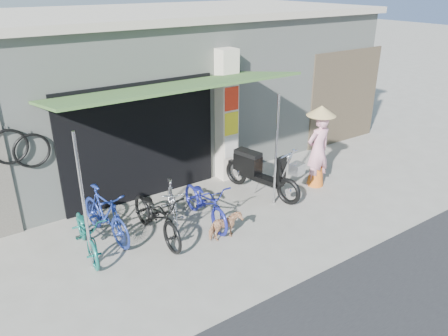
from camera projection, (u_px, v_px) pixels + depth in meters
ground at (263, 232)px, 8.19m from camera, size 80.00×80.00×0.00m
bicycle_shop at (141, 85)px, 11.29m from camera, size 12.30×5.30×3.66m
shop_pillar at (226, 116)px, 9.88m from camera, size 0.42×0.44×3.00m
awning at (173, 89)px, 7.94m from camera, size 4.60×1.88×2.72m
neighbour_right at (345, 97)px, 12.22m from camera, size 2.60×0.06×2.60m
bike_teal at (87, 233)px, 7.41m from camera, size 0.69×1.59×0.81m
bike_blue at (105, 214)px, 7.82m from camera, size 0.69×1.67×0.98m
bike_black at (157, 215)px, 7.83m from camera, size 0.64×1.78×0.93m
bike_silver at (172, 206)px, 8.19m from camera, size 0.93×1.54×0.89m
bike_navy at (205, 202)px, 8.36m from camera, size 0.68×1.69×0.87m
street_dog at (225, 226)px, 7.87m from camera, size 0.63×0.32×0.52m
moped at (260, 171)px, 9.47m from camera, size 0.74×2.00×1.15m
nun at (318, 147)px, 9.69m from camera, size 0.64×0.64×1.87m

